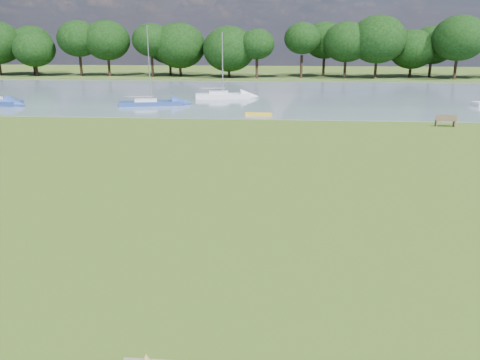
# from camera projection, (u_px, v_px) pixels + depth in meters

# --- Properties ---
(ground) EXTENTS (220.00, 220.00, 0.00)m
(ground) POSITION_uv_depth(u_px,v_px,m) (247.00, 195.00, 22.75)
(ground) COLOR #556125
(river) EXTENTS (220.00, 40.00, 0.10)m
(river) POSITION_uv_depth(u_px,v_px,m) (268.00, 95.00, 62.79)
(river) COLOR slate
(river) RESTS_ON ground
(far_bank) EXTENTS (220.00, 20.00, 0.40)m
(far_bank) POSITION_uv_depth(u_px,v_px,m) (271.00, 77.00, 91.40)
(far_bank) COLOR #4C6626
(far_bank) RESTS_ON ground
(riverbank_bench) EXTENTS (1.75, 0.61, 1.06)m
(riverbank_bench) POSITION_uv_depth(u_px,v_px,m) (446.00, 121.00, 40.16)
(riverbank_bench) COLOR brown
(riverbank_bench) RESTS_ON ground
(kayak) EXTENTS (2.67, 0.89, 0.26)m
(kayak) POSITION_uv_depth(u_px,v_px,m) (259.00, 114.00, 45.82)
(kayak) COLOR yellow
(kayak) RESTS_ON river
(tree_line) EXTENTS (152.91, 8.89, 10.77)m
(tree_line) POSITION_uv_depth(u_px,v_px,m) (305.00, 43.00, 85.25)
(tree_line) COLOR black
(tree_line) RESTS_ON far_bank
(sailboat_0) EXTENTS (7.01, 2.88, 7.94)m
(sailboat_0) POSITION_uv_depth(u_px,v_px,m) (222.00, 94.00, 58.78)
(sailboat_0) COLOR silver
(sailboat_0) RESTS_ON river
(sailboat_1) EXTENTS (7.27, 3.62, 8.62)m
(sailboat_1) POSITION_uv_depth(u_px,v_px,m) (150.00, 102.00, 52.57)
(sailboat_1) COLOR navy
(sailboat_1) RESTS_ON river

